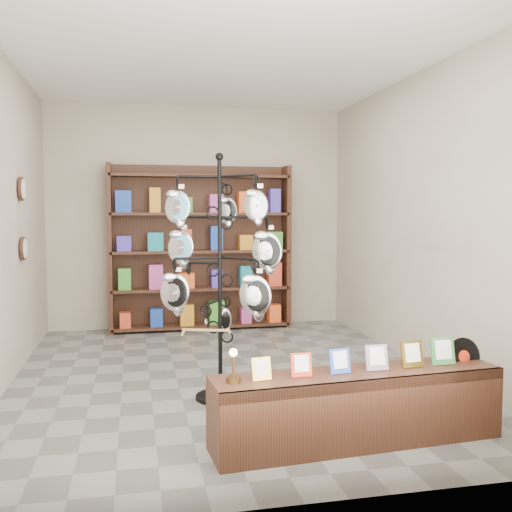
# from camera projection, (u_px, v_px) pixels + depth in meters

# --- Properties ---
(ground) EXTENTS (5.00, 5.00, 0.00)m
(ground) POSITION_uv_depth(u_px,v_px,m) (229.00, 375.00, 5.48)
(ground) COLOR slate
(ground) RESTS_ON ground
(room_envelope) EXTENTS (5.00, 5.00, 5.00)m
(room_envelope) POSITION_uv_depth(u_px,v_px,m) (228.00, 182.00, 5.34)
(room_envelope) COLOR #B9A895
(room_envelope) RESTS_ON ground
(display_tree) EXTENTS (1.11, 1.11, 2.05)m
(display_tree) POSITION_uv_depth(u_px,v_px,m) (220.00, 258.00, 4.71)
(display_tree) COLOR black
(display_tree) RESTS_ON ground
(front_shelf) EXTENTS (2.03, 0.56, 0.71)m
(front_shelf) POSITION_uv_depth(u_px,v_px,m) (358.00, 407.00, 3.84)
(front_shelf) COLOR black
(front_shelf) RESTS_ON ground
(back_shelving) EXTENTS (2.42, 0.36, 2.20)m
(back_shelving) POSITION_uv_depth(u_px,v_px,m) (201.00, 253.00, 7.64)
(back_shelving) COLOR black
(back_shelving) RESTS_ON ground
(wall_clocks) EXTENTS (0.03, 0.24, 0.84)m
(wall_clocks) POSITION_uv_depth(u_px,v_px,m) (22.00, 219.00, 5.74)
(wall_clocks) COLOR black
(wall_clocks) RESTS_ON ground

